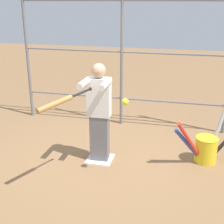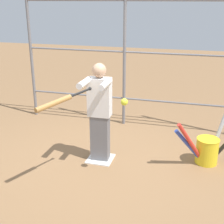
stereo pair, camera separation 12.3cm
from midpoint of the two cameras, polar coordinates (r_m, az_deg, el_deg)
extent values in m
plane|color=olive|center=(5.10, -2.91, -8.66)|extent=(24.00, 24.00, 0.00)
cube|color=white|center=(5.10, -2.91, -8.56)|extent=(0.40, 0.40, 0.02)
cylinder|color=slate|center=(6.10, 1.22, 10.95)|extent=(0.06, 0.06, 2.97)
cylinder|color=slate|center=(6.82, -15.83, 11.19)|extent=(0.06, 0.06, 2.97)
cylinder|color=slate|center=(6.32, 1.16, 2.54)|extent=(4.02, 0.04, 0.04)
cylinder|color=slate|center=(6.10, 1.22, 10.95)|extent=(4.02, 0.04, 0.04)
cylinder|color=slate|center=(6.02, 1.29, 19.77)|extent=(4.02, 0.04, 0.04)
cube|color=slate|center=(4.93, -2.99, -4.80)|extent=(0.28, 0.19, 0.76)
cube|color=white|center=(4.69, -3.13, 2.70)|extent=(0.35, 0.21, 0.59)
sphere|color=tan|center=(4.58, -3.23, 7.58)|extent=(0.21, 0.21, 0.21)
cylinder|color=white|center=(4.38, -2.03, 5.10)|extent=(0.09, 0.42, 0.09)
cylinder|color=white|center=(4.47, -5.91, 5.30)|extent=(0.09, 0.42, 0.09)
sphere|color=black|center=(4.23, -4.84, 4.23)|extent=(0.05, 0.05, 0.05)
cylinder|color=black|center=(4.12, -6.57, 3.50)|extent=(0.18, 0.33, 0.06)
cylinder|color=#B27F42|center=(3.86, -11.29, 1.47)|extent=(0.30, 0.51, 0.11)
sphere|color=yellow|center=(4.10, 1.55, 1.88)|extent=(0.10, 0.10, 0.10)
cylinder|color=yellow|center=(5.15, 16.14, -6.64)|extent=(0.34, 0.34, 0.41)
torus|color=yellow|center=(5.07, 16.36, -4.58)|extent=(0.35, 0.35, 0.01)
cylinder|color=#B2B2B7|center=(5.21, 17.94, -3.75)|extent=(0.28, 0.30, 0.80)
cylinder|color=red|center=(4.87, 13.48, -5.48)|extent=(0.47, 0.41, 0.75)
cylinder|color=#334CB2|center=(4.93, 13.18, -5.96)|extent=(0.49, 0.34, 0.62)
camera|label=1|loc=(0.06, -90.78, -0.29)|focal=50.00mm
camera|label=2|loc=(0.06, 89.22, 0.29)|focal=50.00mm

